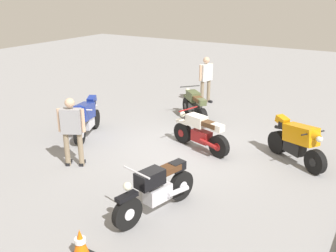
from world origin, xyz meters
The scene contains 9 objects.
ground_plane centered at (0.00, 0.00, 0.00)m, with size 40.00×40.00×0.00m, color gray.
motorcycle_blue_sportbike centered at (0.60, -2.87, 0.59)m, with size 1.85×1.04×1.14m.
motorcycle_orange_sportbike centered at (-0.76, 2.93, 0.59)m, with size 1.26×1.72×1.14m.
motorcycle_olive_vintage centered at (-2.34, -0.79, 0.49)m, with size 1.41×1.57×1.07m.
motorcycle_black_cruiser centered at (3.02, 1.18, 0.52)m, with size 2.06×0.84×1.09m.
motorcycle_cream_vintage centered at (-0.24, 0.49, 0.49)m, with size 0.90×1.92×1.07m.
person_in_gray_shirt centered at (2.29, -1.73, 1.01)m, with size 0.49×0.63×1.75m.
person_in_white_shirt centered at (-4.36, -1.40, 1.03)m, with size 0.67×0.43×1.77m.
traffic_cone centered at (4.78, 0.83, 0.26)m, with size 0.36×0.36×0.53m.
Camera 1 is at (8.48, 4.79, 4.22)m, focal length 40.91 mm.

